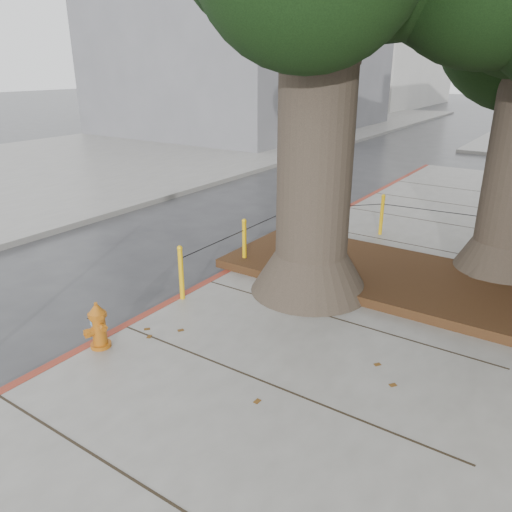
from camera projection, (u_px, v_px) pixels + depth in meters
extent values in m
plane|color=#28282B|center=(231.00, 378.00, 6.50)|extent=(140.00, 140.00, 0.00)
cube|color=slate|center=(110.00, 157.00, 21.52)|extent=(14.00, 60.00, 0.15)
cube|color=maroon|center=(225.00, 276.00, 9.45)|extent=(0.14, 26.00, 0.16)
cube|color=black|center=(400.00, 278.00, 8.96)|extent=(6.40, 2.60, 0.16)
cube|color=slate|center=(249.00, 24.00, 29.18)|extent=(12.00, 16.00, 12.00)
cube|color=silver|center=(369.00, 23.00, 47.46)|extent=(12.00, 18.00, 15.00)
cone|color=#4C3F33|center=(310.00, 271.00, 8.56)|extent=(2.04, 2.04, 0.70)
cylinder|color=#4C3F33|center=(315.00, 152.00, 7.83)|extent=(1.20, 1.20, 4.22)
cone|color=#4C3F33|center=(500.00, 258.00, 9.14)|extent=(1.77, 1.77, 0.70)
cylinder|color=yellow|center=(181.00, 274.00, 8.21)|extent=(0.08, 0.08, 0.90)
sphere|color=yellow|center=(180.00, 248.00, 8.04)|extent=(0.09, 0.09, 0.09)
cylinder|color=yellow|center=(244.00, 243.00, 9.60)|extent=(0.08, 0.08, 0.90)
sphere|color=yellow|center=(244.00, 221.00, 9.44)|extent=(0.09, 0.09, 0.09)
cylinder|color=yellow|center=(292.00, 221.00, 10.99)|extent=(0.08, 0.08, 0.90)
sphere|color=yellow|center=(292.00, 201.00, 10.83)|extent=(0.09, 0.09, 0.09)
cylinder|color=yellow|center=(382.00, 215.00, 11.36)|extent=(0.08, 0.08, 0.90)
sphere|color=yellow|center=(383.00, 196.00, 11.20)|extent=(0.09, 0.09, 0.09)
cylinder|color=yellow|center=(487.00, 230.00, 10.37)|extent=(0.08, 0.08, 0.90)
sphere|color=yellow|center=(490.00, 209.00, 10.20)|extent=(0.09, 0.09, 0.09)
cylinder|color=black|center=(215.00, 243.00, 8.80)|extent=(0.02, 1.80, 0.02)
cylinder|color=black|center=(270.00, 219.00, 10.20)|extent=(0.02, 1.80, 0.02)
cylinder|color=black|center=(338.00, 206.00, 11.08)|extent=(1.51, 1.51, 0.02)
cylinder|color=black|center=(433.00, 210.00, 10.77)|extent=(2.20, 0.22, 0.02)
cylinder|color=#BF6413|center=(101.00, 345.00, 6.94)|extent=(0.35, 0.35, 0.05)
cylinder|color=#BF6413|center=(99.00, 330.00, 6.85)|extent=(0.24, 0.24, 0.44)
cylinder|color=#BF6413|center=(97.00, 315.00, 6.77)|extent=(0.32, 0.32, 0.06)
cone|color=#BF6413|center=(97.00, 309.00, 6.74)|extent=(0.30, 0.30, 0.12)
cylinder|color=#BF6413|center=(96.00, 304.00, 6.71)|extent=(0.06, 0.06, 0.04)
cylinder|color=#BF6413|center=(95.00, 320.00, 6.90)|extent=(0.14, 0.11, 0.08)
cylinder|color=#BF6413|center=(102.00, 326.00, 6.73)|extent=(0.14, 0.11, 0.08)
cylinder|color=#BF6413|center=(92.00, 332.00, 6.79)|extent=(0.14, 0.15, 0.11)
cube|color=#5999D8|center=(91.00, 324.00, 6.75)|extent=(0.06, 0.02, 0.06)
imported|color=black|center=(290.00, 129.00, 27.01)|extent=(1.81, 3.92, 1.11)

